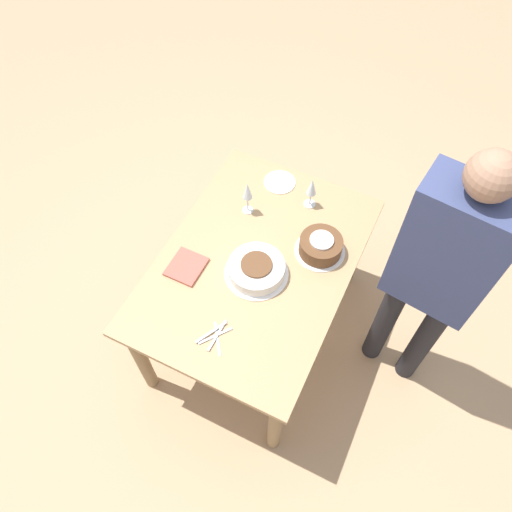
# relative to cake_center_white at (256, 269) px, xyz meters

# --- Properties ---
(ground_plane) EXTENTS (12.00, 12.00, 0.00)m
(ground_plane) POSITION_rel_cake_center_white_xyz_m (0.06, 0.03, -0.78)
(ground_plane) COLOR tan
(dining_table) EXTENTS (1.33, 0.93, 0.74)m
(dining_table) POSITION_rel_cake_center_white_xyz_m (0.06, 0.03, -0.15)
(dining_table) COLOR tan
(dining_table) RESTS_ON ground_plane
(cake_center_white) EXTENTS (0.32, 0.32, 0.09)m
(cake_center_white) POSITION_rel_cake_center_white_xyz_m (0.00, 0.00, 0.00)
(cake_center_white) COLOR white
(cake_center_white) RESTS_ON dining_table
(cake_front_chocolate) EXTENTS (0.26, 0.26, 0.10)m
(cake_front_chocolate) POSITION_rel_cake_center_white_xyz_m (0.26, -0.23, 0.01)
(cake_front_chocolate) COLOR white
(cake_front_chocolate) RESTS_ON dining_table
(wine_glass_near) EXTENTS (0.07, 0.07, 0.20)m
(wine_glass_near) POSITION_rel_cake_center_white_xyz_m (0.53, -0.07, 0.09)
(wine_glass_near) COLOR silver
(wine_glass_near) RESTS_ON dining_table
(wine_glass_far) EXTENTS (0.06, 0.06, 0.22)m
(wine_glass_far) POSITION_rel_cake_center_white_xyz_m (0.34, 0.22, 0.11)
(wine_glass_far) COLOR silver
(wine_glass_far) RESTS_ON dining_table
(dessert_plate_right) EXTENTS (0.18, 0.18, 0.01)m
(dessert_plate_right) POSITION_rel_cake_center_white_xyz_m (0.60, 0.14, -0.04)
(dessert_plate_right) COLOR white
(dessert_plate_right) RESTS_ON dining_table
(fork_pile) EXTENTS (0.17, 0.14, 0.01)m
(fork_pile) POSITION_rel_cake_center_white_xyz_m (-0.39, 0.02, -0.03)
(fork_pile) COLOR silver
(fork_pile) RESTS_ON dining_table
(napkin_stack) EXTENTS (0.18, 0.17, 0.02)m
(napkin_stack) POSITION_rel_cake_center_white_xyz_m (-0.12, 0.33, -0.03)
(napkin_stack) COLOR #B75B4C
(napkin_stack) RESTS_ON dining_table
(person_cutting) EXTENTS (0.27, 0.43, 1.70)m
(person_cutting) POSITION_rel_cake_center_white_xyz_m (0.21, -0.78, 0.25)
(person_cutting) COLOR #232328
(person_cutting) RESTS_ON ground_plane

